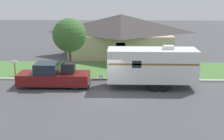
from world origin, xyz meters
name	(u,v)px	position (x,y,z in m)	size (l,w,h in m)	color
ground_plane	(105,95)	(0.00, 0.00, 0.00)	(120.00, 120.00, 0.00)	#47474C
curb_strip	(108,80)	(0.00, 3.75, 0.07)	(80.00, 0.30, 0.14)	beige
lawn_strip	(109,70)	(0.00, 7.40, 0.01)	(80.00, 7.00, 0.03)	#477538
house_across_street	(121,34)	(1.07, 14.87, 2.51)	(12.48, 8.27, 4.84)	tan
pickup_truck	(53,76)	(-4.26, 1.94, 0.86)	(5.77, 2.08, 2.05)	black
travel_trailer	(152,65)	(3.59, 1.94, 1.82)	(8.21, 2.42, 3.39)	black
mailbox	(15,65)	(-8.37, 4.82, 1.09)	(0.48, 0.20, 1.42)	brown
tree_in_yard	(69,35)	(-3.50, 5.70, 3.63)	(3.05, 3.05, 5.16)	brown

